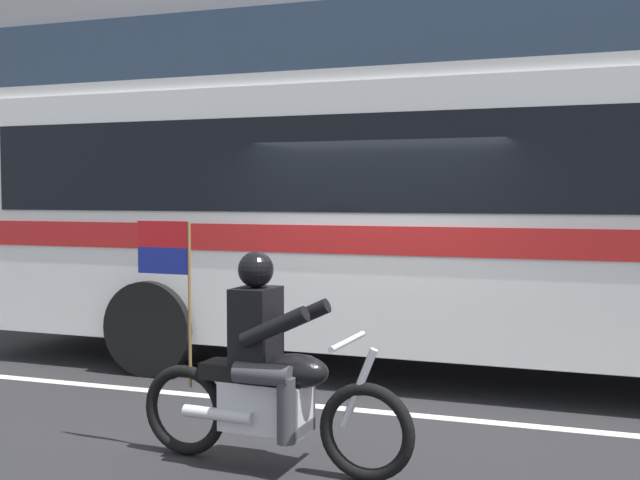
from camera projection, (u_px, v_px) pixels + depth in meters
name	position (u px, v px, depth m)	size (l,w,h in m)	color
ground_plane	(374.00, 394.00, 7.64)	(60.00, 60.00, 0.00)	black
sidewalk_curb	(455.00, 312.00, 12.45)	(28.00, 3.80, 0.15)	gray
lane_center_stripe	(357.00, 410.00, 7.07)	(26.60, 0.14, 0.01)	silver
transit_bus	(540.00, 203.00, 8.17)	(12.98, 2.81, 3.22)	white
motorcycle_with_rider	(268.00, 376.00, 5.56)	(2.19, 0.64, 1.78)	black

